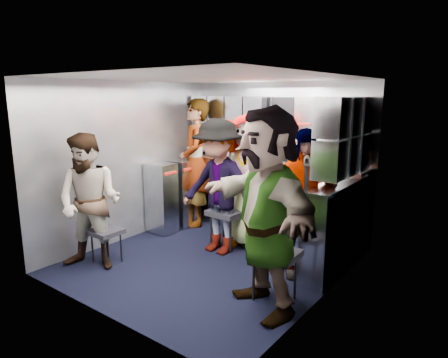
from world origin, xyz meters
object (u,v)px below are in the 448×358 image
Objects in this scene: jump_seat_mid_right at (307,233)px; attendant_arc_b at (218,187)px; jump_seat_near_right at (275,257)px; jump_seat_near_left at (106,233)px; jump_seat_mid_left at (227,214)px; attendant_standing at (196,163)px; attendant_arc_e at (266,211)px; attendant_arc_c at (249,181)px; attendant_arc_d at (302,203)px; jump_seat_center at (256,209)px; attendant_arc_a at (90,202)px.

attendant_arc_b is (-1.10, -0.20, 0.41)m from jump_seat_mid_right.
attendant_arc_b is at bearing 151.51° from jump_seat_near_right.
jump_seat_near_right reaches higher than jump_seat_near_left.
attendant_standing is at bearing 152.42° from jump_seat_mid_left.
attendant_arc_b is at bearing 174.10° from attendant_arc_e.
attendant_arc_c is at bearing 166.28° from jump_seat_mid_right.
jump_seat_mid_left is 0.29× the size of attendant_arc_c.
attendant_arc_d is (-0.06, 0.65, 0.37)m from jump_seat_near_right.
jump_seat_mid_right is 0.28× the size of attendant_arc_b.
attendant_standing is (-2.10, 1.30, 0.50)m from jump_seat_near_right.
jump_seat_mid_left is 0.30× the size of attendant_arc_b.
attendant_arc_b is 1.10m from attendant_arc_d.
attendant_arc_d is at bearing 3.40° from attendant_arc_b.
jump_seat_mid_left is at bearing 145.10° from jump_seat_near_right.
attendant_arc_b is (0.84, 1.04, 0.47)m from jump_seat_near_left.
jump_seat_center is at bearing 77.65° from attendant_arc_b.
jump_seat_near_left is at bearing -124.48° from jump_seat_mid_left.
jump_seat_center is (1.00, 1.65, 0.08)m from jump_seat_near_left.
jump_seat_mid_left is at bearing -110.27° from jump_seat_center.
attendant_arc_d is (0.94, -0.41, -0.06)m from attendant_arc_c.
attendant_arc_b is at bearing 145.20° from attendant_arc_d.
attendant_standing reaches higher than jump_seat_center.
attendant_arc_d reaches higher than jump_seat_mid_right.
jump_seat_near_left is at bearing -168.42° from jump_seat_near_right.
jump_seat_center is at bearing 128.92° from jump_seat_near_right.
attendant_arc_e is (1.16, -0.99, 0.49)m from jump_seat_mid_left.
attendant_arc_d is at bearing -8.17° from jump_seat_mid_left.
attendant_arc_e is (0.06, -1.01, 0.51)m from jump_seat_mid_right.
attendant_arc_a is 2.30m from attendant_arc_d.
jump_seat_mid_left is 0.46m from jump_seat_center.
jump_seat_near_right is at bearing -51.08° from jump_seat_center.
jump_seat_near_right reaches higher than jump_seat_mid_right.
attendant_arc_a is 1.48m from attendant_arc_b.
attendant_arc_a reaches higher than jump_seat_near_right.
attendant_arc_b reaches higher than jump_seat_center.
attendant_arc_a reaches higher than jump_seat_mid_right.
jump_seat_mid_left is 0.31× the size of attendant_arc_d.
attendant_standing reaches higher than jump_seat_mid_right.
jump_seat_mid_right is 0.84m from jump_seat_near_right.
attendant_arc_e reaches higher than jump_seat_mid_right.
attendant_arc_c is (1.10, -0.24, -0.08)m from attendant_standing.
jump_seat_near_right is 0.75m from attendant_arc_d.
jump_seat_center is 0.74m from attendant_arc_b.
attendant_arc_c is at bearing 33.83° from attendant_arc_a.
jump_seat_near_right is 0.26× the size of attendant_arc_e.
jump_seat_mid_right is 0.29× the size of attendant_arc_d.
attendant_arc_c is at bearing 35.79° from attendant_standing.
jump_seat_center is 0.46m from attendant_arc_c.
attendant_arc_a is 1.93m from attendant_arc_c.
attendant_standing reaches higher than attendant_arc_c.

